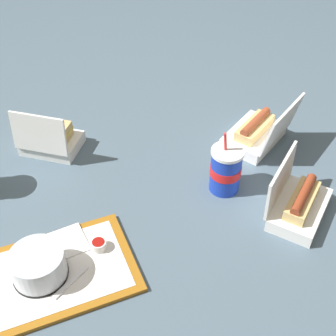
# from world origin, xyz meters

# --- Properties ---
(ground_plane) EXTENTS (3.20, 3.20, 0.00)m
(ground_plane) POSITION_xyz_m (0.00, 0.00, 0.00)
(ground_plane) COLOR #4C6070
(food_tray) EXTENTS (0.40, 0.30, 0.01)m
(food_tray) POSITION_xyz_m (0.35, 0.16, 0.01)
(food_tray) COLOR #A56619
(food_tray) RESTS_ON ground_plane
(cake_container) EXTENTS (0.13, 0.13, 0.08)m
(cake_container) POSITION_xyz_m (0.39, 0.15, 0.05)
(cake_container) COLOR black
(cake_container) RESTS_ON food_tray
(ketchup_cup) EXTENTS (0.04, 0.04, 0.02)m
(ketchup_cup) POSITION_xyz_m (0.24, 0.15, 0.03)
(ketchup_cup) COLOR white
(ketchup_cup) RESTS_ON food_tray
(napkin_stack) EXTENTS (0.10, 0.10, 0.00)m
(napkin_stack) POSITION_xyz_m (0.31, 0.09, 0.02)
(napkin_stack) COLOR white
(napkin_stack) RESTS_ON food_tray
(plastic_fork) EXTENTS (0.11, 0.06, 0.00)m
(plastic_fork) POSITION_xyz_m (0.34, 0.21, 0.02)
(plastic_fork) COLOR white
(plastic_fork) RESTS_ON food_tray
(clamshell_hotdog_left) EXTENTS (0.25, 0.22, 0.16)m
(clamshell_hotdog_left) POSITION_xyz_m (-0.29, 0.29, 0.04)
(clamshell_hotdog_left) COLOR white
(clamshell_hotdog_left) RESTS_ON ground_plane
(clamshell_sandwich_center) EXTENTS (0.22, 0.22, 0.17)m
(clamshell_sandwich_center) POSITION_xyz_m (0.21, -0.31, 0.04)
(clamshell_sandwich_center) COLOR white
(clamshell_sandwich_center) RESTS_ON ground_plane
(clamshell_hotdog_front) EXTENTS (0.26, 0.24, 0.18)m
(clamshell_hotdog_front) POSITION_xyz_m (-0.39, -0.02, 0.04)
(clamshell_hotdog_front) COLOR white
(clamshell_hotdog_front) RESTS_ON ground_plane
(soda_cup_right) EXTENTS (0.09, 0.09, 0.20)m
(soda_cup_right) POSITION_xyz_m (-0.17, 0.11, 0.07)
(soda_cup_right) COLOR #1938B7
(soda_cup_right) RESTS_ON ground_plane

